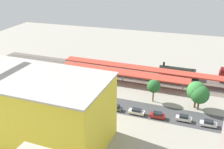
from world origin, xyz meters
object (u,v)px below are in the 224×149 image
at_px(street_tree_0, 200,94).
at_px(box_truck_2, 17,93).
at_px(construction_building, 24,106).
at_px(street_tree_5, 77,79).
at_px(locomotive, 179,72).
at_px(parked_car_3, 137,112).
at_px(parked_car_2, 157,115).
at_px(platform_canopy_far, 144,69).
at_px(traffic_light, 69,78).
at_px(parked_car_5, 96,105).
at_px(parked_car_4, 115,108).
at_px(box_truck_1, 8,93).
at_px(parked_car_1, 184,118).
at_px(street_tree_3, 154,86).
at_px(street_tree_4, 197,91).
at_px(platform_canopy_near, 123,72).
at_px(parked_car_0, 208,124).
at_px(street_tree_1, 62,79).
at_px(box_truck_0, 39,102).
at_px(street_tree_2, 50,73).

bearing_deg(street_tree_0, box_truck_2, 10.40).
distance_m(construction_building, street_tree_5, 26.28).
bearing_deg(locomotive, parked_car_3, 73.18).
distance_m(parked_car_2, street_tree_0, 14.38).
bearing_deg(parked_car_3, platform_canopy_far, -82.69).
xyz_separation_m(street_tree_5, traffic_light, (3.10, -0.33, -0.27)).
xyz_separation_m(parked_car_5, street_tree_0, (-29.66, -8.14, 4.34)).
height_order(locomotive, parked_car_4, locomotive).
bearing_deg(box_truck_1, parked_car_3, -175.89).
xyz_separation_m(parked_car_1, traffic_light, (38.95, -7.74, 3.85)).
height_order(parked_car_3, street_tree_3, street_tree_3).
xyz_separation_m(locomotive, box_truck_2, (48.38, 33.22, -0.21)).
bearing_deg(box_truck_1, platform_canopy_far, -142.84).
distance_m(platform_canopy_far, street_tree_4, 25.93).
relative_size(platform_canopy_near, locomotive, 3.22).
height_order(box_truck_2, street_tree_4, street_tree_4).
bearing_deg(parked_car_0, parked_car_1, -4.81).
height_order(street_tree_1, street_tree_3, street_tree_3).
height_order(parked_car_0, street_tree_5, street_tree_5).
xyz_separation_m(box_truck_0, street_tree_4, (-45.55, -13.87, 4.03)).
bearing_deg(platform_canopy_far, parked_car_2, 109.69).
height_order(street_tree_3, street_tree_4, street_tree_4).
bearing_deg(street_tree_2, street_tree_1, 166.50).
bearing_deg(street_tree_4, platform_canopy_far, -41.51).
xyz_separation_m(parked_car_4, box_truck_2, (32.41, 2.54, 0.98)).
bearing_deg(street_tree_2, traffic_light, 174.92).
relative_size(box_truck_1, street_tree_4, 1.07).
height_order(locomotive, parked_car_2, locomotive).
height_order(box_truck_2, traffic_light, traffic_light).
height_order(parked_car_3, street_tree_1, street_tree_1).
distance_m(platform_canopy_far, parked_car_4, 26.22).
xyz_separation_m(construction_building, street_tree_2, (8.70, -26.99, -2.98)).
xyz_separation_m(parked_car_2, traffic_light, (31.73, -8.47, 3.84)).
distance_m(platform_canopy_near, box_truck_2, 36.54).
relative_size(parked_car_1, street_tree_3, 0.58).
distance_m(street_tree_0, street_tree_3, 13.78).
bearing_deg(street_tree_2, platform_canopy_far, -149.81).
bearing_deg(parked_car_0, street_tree_5, -10.64).
xyz_separation_m(parked_car_2, street_tree_1, (33.90, -7.86, 3.48)).
distance_m(parked_car_1, street_tree_3, 14.01).
relative_size(platform_canopy_near, street_tree_5, 6.47).
relative_size(platform_canopy_near, parked_car_0, 10.92).
relative_size(street_tree_2, street_tree_4, 0.89).
height_order(parked_car_1, box_truck_0, box_truck_0).
xyz_separation_m(platform_canopy_far, street_tree_3, (-6.60, 17.09, 1.41)).
xyz_separation_m(parked_car_1, box_truck_1, (55.20, 3.47, 0.83)).
bearing_deg(platform_canopy_near, street_tree_1, 33.53).
xyz_separation_m(locomotive, parked_car_3, (9.38, 31.03, -1.21)).
height_order(platform_canopy_near, traffic_light, traffic_light).
xyz_separation_m(parked_car_2, box_truck_1, (47.98, 2.75, 0.82)).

